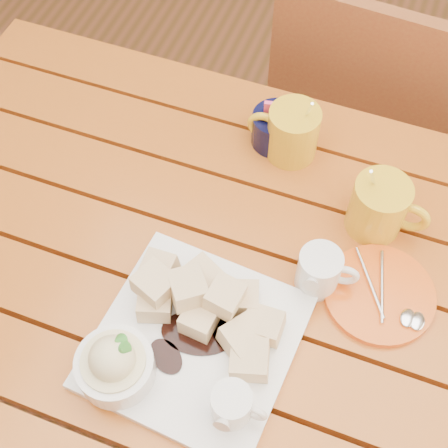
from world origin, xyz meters
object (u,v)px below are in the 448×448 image
at_px(coffee_mug_left, 291,132).
at_px(orange_saucer, 380,295).
at_px(table, 224,304).
at_px(chair_far, 365,118).
at_px(coffee_mug_right, 380,207).
at_px(dessert_plate, 179,340).

xyz_separation_m(coffee_mug_left, orange_saucer, (0.21, -0.22, -0.04)).
height_order(table, chair_far, chair_far).
relative_size(coffee_mug_right, orange_saucer, 0.89).
bearing_deg(coffee_mug_right, orange_saucer, -70.70).
bearing_deg(coffee_mug_right, table, -136.97).
bearing_deg(coffee_mug_right, dessert_plate, -122.50).
bearing_deg(table, orange_saucer, 11.13).
distance_m(table, chair_far, 0.66).
relative_size(dessert_plate, orange_saucer, 1.73).
height_order(coffee_mug_right, orange_saucer, coffee_mug_right).
distance_m(table, coffee_mug_left, 0.31).
distance_m(dessert_plate, coffee_mug_left, 0.40).
bearing_deg(coffee_mug_left, table, -96.97).
relative_size(dessert_plate, chair_far, 0.33).
height_order(dessert_plate, orange_saucer, dessert_plate).
distance_m(coffee_mug_left, chair_far, 0.49).
height_order(orange_saucer, chair_far, chair_far).
distance_m(orange_saucer, chair_far, 0.65).
distance_m(coffee_mug_right, chair_far, 0.57).
xyz_separation_m(table, orange_saucer, (0.23, 0.05, 0.11)).
relative_size(dessert_plate, coffee_mug_left, 2.00).
bearing_deg(coffee_mug_left, chair_far, 72.75).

